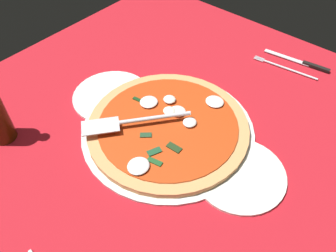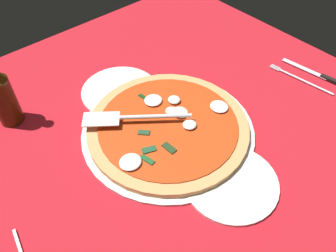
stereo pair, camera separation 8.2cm
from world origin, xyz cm
name	(u,v)px [view 1 (the left image)]	position (x,y,z in cm)	size (l,w,h in cm)	color
ground_plane	(172,126)	(0.00, 0.00, -0.40)	(111.70, 111.70, 0.80)	#B51822
checker_pattern	(172,125)	(0.00, 0.00, 0.05)	(111.70, 111.70, 0.10)	silver
pizza_pan	(168,130)	(-0.68, 2.36, 0.56)	(41.84, 41.84, 0.91)	silver
dinner_plate_left	(239,174)	(-21.03, 2.35, 0.60)	(20.23, 20.23, 1.00)	white
dinner_plate_right	(112,96)	(18.75, 2.79, 0.60)	(20.68, 20.68, 1.00)	white
pizza	(168,126)	(-0.66, 2.30, 1.91)	(38.94, 38.94, 3.02)	tan
pizza_server	(132,121)	(5.25, 8.28, 4.39)	(18.47, 21.91, 1.00)	silver
place_setting_near	(293,66)	(-12.47, -41.29, 0.46)	(20.41, 13.55, 1.40)	white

